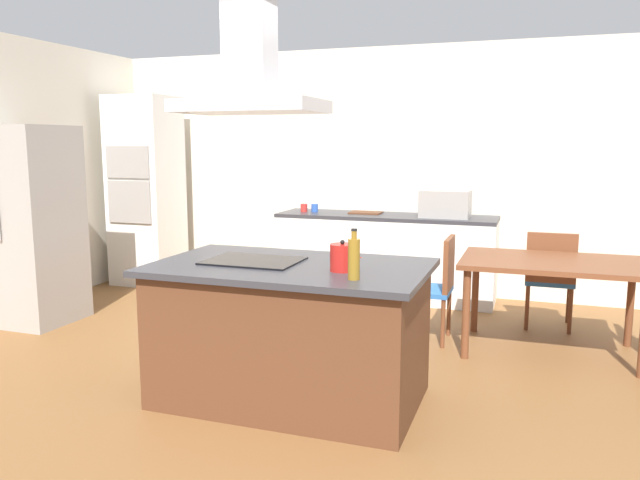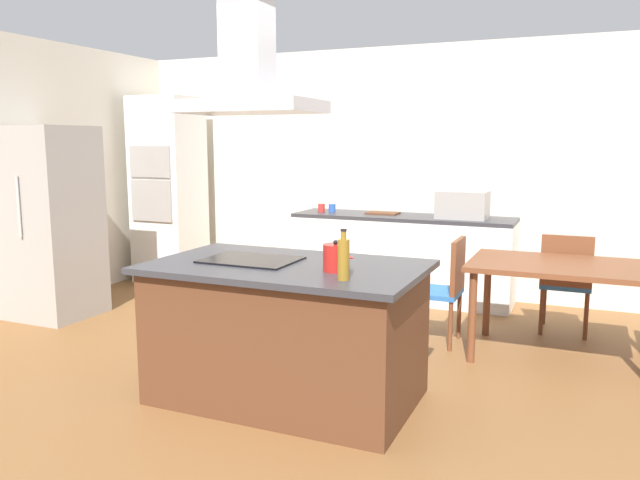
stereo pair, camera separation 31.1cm
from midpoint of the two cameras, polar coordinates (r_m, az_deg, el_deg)
The scene contains 18 objects.
ground at distance 5.55m, azimuth 5.60°, elevation -8.58°, with size 16.00×16.00×0.00m, color brown.
wall_back at distance 6.99m, azimuth 10.21°, elevation 6.20°, with size 7.20×0.10×2.70m, color beige.
wall_left at distance 6.81m, azimuth -24.66°, elevation 5.46°, with size 0.10×8.80×2.70m, color beige.
kitchen_island at distance 4.08m, azimuth -0.86°, elevation -8.37°, with size 1.74×1.06×0.90m.
cooktop at distance 4.08m, azimuth -4.18°, elevation -1.84°, with size 0.60×0.44×0.01m, color black.
tea_kettle at distance 3.73m, azimuth 3.84°, elevation -1.65°, with size 0.20×0.15×0.19m.
olive_oil_bottle at distance 3.49m, azimuth 4.71°, elevation -1.72°, with size 0.07×0.07×0.29m.
back_counter at distance 6.75m, azimuth 8.79°, elevation -1.56°, with size 2.34×0.62×0.90m.
countertop_microwave at distance 6.54m, azimuth 14.28°, elevation 3.16°, with size 0.50×0.38×0.28m, color #9E9993.
coffee_mug_red at distance 6.94m, azimuth 1.42°, elevation 2.96°, with size 0.08×0.08×0.09m, color red.
coffee_mug_blue at distance 6.93m, azimuth 2.41°, elevation 2.95°, with size 0.08×0.08×0.09m, color #2D56B2.
cutting_board at distance 6.79m, azimuth 7.08°, elevation 2.46°, with size 0.34×0.24×0.02m, color #59331E.
wall_oven_stack at distance 7.68m, azimuth -12.58°, elevation 4.49°, with size 0.70×0.66×2.20m.
refrigerator at distance 6.42m, azimuth -22.37°, elevation 1.49°, with size 0.80×0.73×1.82m.
dining_table at distance 5.18m, azimuth 23.09°, elevation -2.93°, with size 1.40×0.90×0.75m.
chair_facing_back_wall at distance 5.86m, azimuth 23.06°, elevation -3.19°, with size 0.42×0.42×0.89m.
chair_at_left_end at distance 5.29m, azimuth 13.01°, elevation -3.95°, with size 0.42×0.42×0.89m.
range_hood at distance 4.03m, azimuth -4.38°, elevation 15.10°, with size 0.90×0.55×0.78m.
Camera 2 is at (1.75, -3.49, 1.67)m, focal length 34.91 mm.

